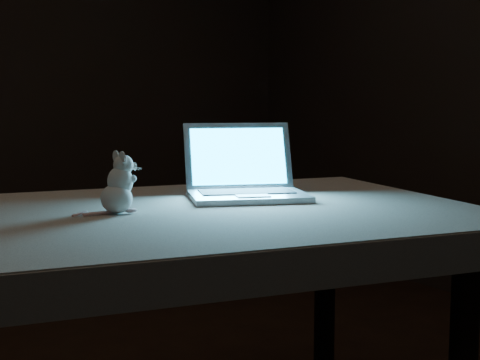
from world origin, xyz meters
TOP-DOWN VIEW (x-y plane):
  - table at (0.20, 0.03)m, footprint 1.52×1.14m
  - tablecloth at (0.19, 0.08)m, footprint 1.61×1.22m
  - laptop at (0.43, 0.09)m, footprint 0.40×0.38m
  - plush_mouse at (0.03, 0.07)m, footprint 0.12×0.12m

SIDE VIEW (x-z plane):
  - table at x=0.20m, z-range 0.00..0.73m
  - tablecloth at x=0.19m, z-range 0.66..0.74m
  - plush_mouse at x=0.03m, z-range 0.74..0.89m
  - laptop at x=0.43m, z-range 0.74..0.96m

